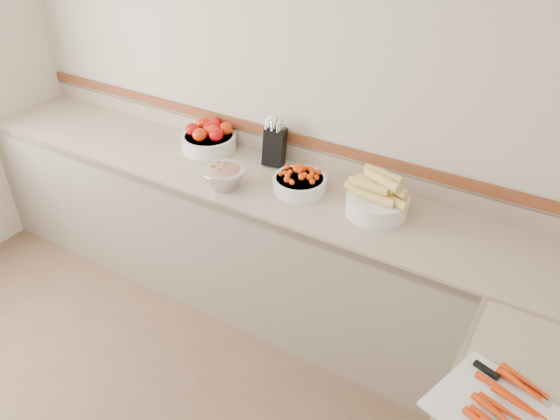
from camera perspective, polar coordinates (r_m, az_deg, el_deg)
The scene contains 8 objects.
back_wall at distance 3.19m, azimuth 0.68°, elevation 11.89°, with size 4.00×4.00×0.00m, color beige.
counter_back at distance 3.37m, azimuth -2.22°, elevation -3.40°, with size 4.00×0.65×1.08m.
knife_block at distance 3.24m, azimuth -0.57°, elevation 6.78°, with size 0.15×0.17×0.29m.
tomato_bowl at distance 3.46m, azimuth -7.41°, elevation 7.55°, with size 0.34×0.34×0.17m.
cherry_tomato_bowl at distance 3.00m, azimuth 2.06°, elevation 3.03°, with size 0.30×0.30×0.17m.
corn_bowl at distance 2.84m, azimuth 10.16°, elevation 1.14°, with size 0.36×0.32×0.24m.
rhubarb_bowl at distance 3.04m, azimuth -5.83°, elevation 3.59°, with size 0.25×0.25×0.14m.
cutting_board at distance 2.07m, azimuth 22.41°, elevation -18.99°, with size 0.53×0.47×0.06m.
Camera 1 is at (1.50, -0.56, 2.48)m, focal length 35.00 mm.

